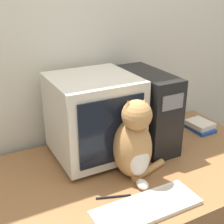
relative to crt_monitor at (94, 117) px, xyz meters
The scene contains 7 objects.
wall_back 0.42m from the crt_monitor, 84.60° to the left, with size 7.00×0.05×2.50m.
crt_monitor is the anchor object (origin of this frame).
computer_tower 0.32m from the crt_monitor, ahead, with size 0.17×0.43×0.42m.
keyboard 0.53m from the crt_monitor, 89.20° to the right, with size 0.45×0.17×0.02m.
cat 0.28m from the crt_monitor, 72.76° to the right, with size 0.28×0.26×0.40m.
book_stack 0.74m from the crt_monitor, ahead, with size 0.14×0.18×0.05m.
pen 0.43m from the crt_monitor, 102.26° to the right, with size 0.15×0.06×0.01m.
Camera 1 is at (-0.62, -0.70, 1.59)m, focal length 50.00 mm.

